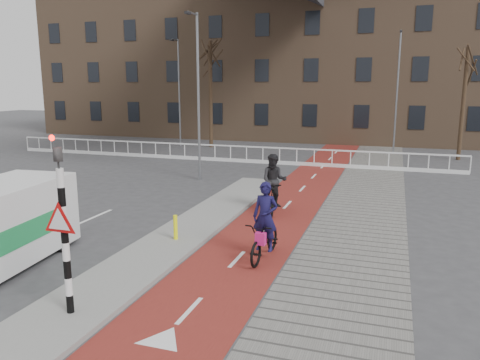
% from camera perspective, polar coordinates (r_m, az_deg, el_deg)
% --- Properties ---
extents(ground, '(120.00, 120.00, 0.00)m').
position_cam_1_polar(ground, '(11.36, -11.09, -12.10)').
color(ground, '#38383A').
rests_on(ground, ground).
extents(bike_lane, '(2.50, 60.00, 0.01)m').
position_cam_1_polar(bike_lane, '(19.89, 7.06, -1.65)').
color(bike_lane, maroon).
rests_on(bike_lane, ground).
extents(sidewalk, '(3.00, 60.00, 0.01)m').
position_cam_1_polar(sidewalk, '(19.56, 15.12, -2.20)').
color(sidewalk, slate).
rests_on(sidewalk, ground).
extents(curb_island, '(1.80, 16.00, 0.12)m').
position_cam_1_polar(curb_island, '(14.98, -5.92, -5.82)').
color(curb_island, gray).
rests_on(curb_island, ground).
extents(traffic_signal, '(0.80, 0.80, 3.68)m').
position_cam_1_polar(traffic_signal, '(9.46, -20.78, -4.72)').
color(traffic_signal, black).
rests_on(traffic_signal, curb_island).
extents(bollard, '(0.12, 0.12, 0.72)m').
position_cam_1_polar(bollard, '(13.68, -7.87, -5.73)').
color(bollard, '#FBFA0D').
rests_on(bollard, curb_island).
extents(cyclist_near, '(0.82, 2.03, 2.06)m').
position_cam_1_polar(cyclist_near, '(12.30, 3.08, -6.53)').
color(cyclist_near, black).
rests_on(cyclist_near, bike_lane).
extents(cyclist_far, '(1.03, 2.07, 2.13)m').
position_cam_1_polar(cyclist_far, '(16.60, 4.15, -1.11)').
color(cyclist_far, black).
rests_on(cyclist_far, bike_lane).
extents(railing, '(28.00, 0.10, 0.99)m').
position_cam_1_polar(railing, '(28.27, -3.08, 2.96)').
color(railing, silver).
rests_on(railing, ground).
extents(townhouse_row, '(46.00, 10.00, 15.90)m').
position_cam_1_polar(townhouse_row, '(41.96, 7.29, 15.96)').
color(townhouse_row, '#7F6047').
rests_on(townhouse_row, ground).
extents(tree_mid, '(0.28, 0.28, 7.56)m').
position_cam_1_polar(tree_mid, '(34.35, -3.61, 10.30)').
color(tree_mid, '#2F2215').
rests_on(tree_mid, ground).
extents(tree_right, '(0.24, 0.24, 6.68)m').
position_cam_1_polar(tree_right, '(31.32, 25.56, 8.29)').
color(tree_right, '#2F2215').
rests_on(tree_right, ground).
extents(streetlight_near, '(0.12, 0.12, 7.72)m').
position_cam_1_polar(streetlight_near, '(22.31, -5.08, 9.81)').
color(streetlight_near, slate).
rests_on(streetlight_near, ground).
extents(streetlight_left, '(0.12, 0.12, 7.73)m').
position_cam_1_polar(streetlight_left, '(35.25, -7.41, 10.39)').
color(streetlight_left, slate).
rests_on(streetlight_left, ground).
extents(streetlight_right, '(0.12, 0.12, 7.92)m').
position_cam_1_polar(streetlight_right, '(32.75, 18.59, 9.98)').
color(streetlight_right, slate).
rests_on(streetlight_right, ground).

